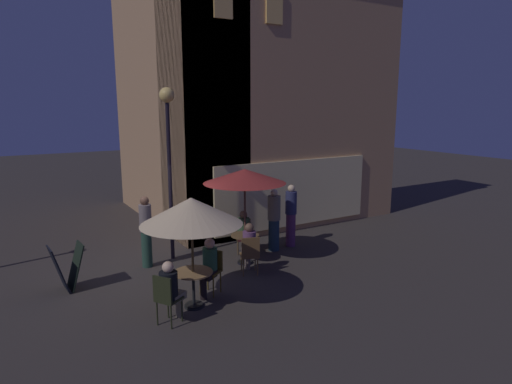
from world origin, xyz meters
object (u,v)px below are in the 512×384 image
patio_umbrella_0 (245,177)px  patron_seated_0 (249,245)px  cafe_chair_0 (250,252)px  patron_standing_4 (291,215)px  cafe_chair_2 (166,296)px  street_lamp_near_corner (168,133)px  cafe_table_1 (193,280)px  patio_umbrella_1 (191,211)px  menu_sandwich_board (67,267)px  patron_seated_1 (244,230)px  patron_seated_2 (171,287)px  cafe_table_0 (245,242)px  patron_standing_6 (274,220)px  patron_standing_5 (146,231)px  patron_seated_3 (209,264)px  cafe_chair_1 (243,233)px  cafe_chair_3 (212,267)px

patio_umbrella_0 → patron_seated_0: (-0.24, -0.62, -1.55)m
cafe_chair_0 → patron_standing_4: size_ratio=0.53×
cafe_chair_2 → street_lamp_near_corner: bearing=35.7°
cafe_table_1 → patio_umbrella_1: size_ratio=0.35×
menu_sandwich_board → patio_umbrella_0: bearing=-11.7°
cafe_table_1 → patron_seated_1: patron_seated_1 is taller
patron_seated_2 → cafe_table_1: bearing=-0.0°
patron_seated_1 → menu_sandwich_board: bearing=-61.8°
menu_sandwich_board → patron_seated_1: patron_seated_1 is taller
cafe_table_0 → patron_standing_6: patron_standing_6 is taller
patron_seated_2 → patron_standing_5: 3.14m
patron_seated_3 → menu_sandwich_board: bearing=-70.7°
cafe_table_0 → cafe_chair_1: (0.40, 0.79, -0.01)m
patio_umbrella_0 → patron_standing_4: patio_umbrella_0 is taller
patron_seated_3 → patron_standing_4: size_ratio=0.69×
street_lamp_near_corner → menu_sandwich_board: bearing=-164.0°
cafe_chair_0 → patron_standing_5: size_ratio=0.53×
cafe_table_1 → patron_standing_5: 2.73m
patio_umbrella_0 → patron_standing_5: (-2.24, 1.05, -1.33)m
patron_seated_3 → cafe_table_1: bearing=0.0°
patron_standing_4 → patron_standing_6: 0.64m
patron_standing_6 → cafe_chair_1: bearing=-141.8°
patron_seated_1 → patron_seated_3: patron_seated_3 is taller
street_lamp_near_corner → patron_seated_3: 3.69m
cafe_table_1 → menu_sandwich_board: bearing=133.3°
cafe_table_1 → cafe_chair_1: 3.51m
cafe_table_0 → patron_seated_2: (-2.74, -2.04, 0.14)m
cafe_chair_0 → cafe_chair_2: 2.90m
cafe_chair_0 → menu_sandwich_board: bearing=92.7°
cafe_chair_2 → patron_standing_5: (0.62, 3.16, 0.34)m
cafe_table_1 → patio_umbrella_1: 1.42m
cafe_chair_0 → patron_standing_4: 2.54m
cafe_table_0 → patio_umbrella_1: (-2.12, -1.65, 1.43)m
cafe_table_1 → patio_umbrella_1: bearing=180.0°
cafe_chair_3 → patio_umbrella_1: bearing=0.0°
cafe_chair_1 → patron_standing_5: patron_standing_5 is taller
patron_seated_2 → patron_standing_5: size_ratio=0.67×
cafe_table_0 → cafe_chair_0: cafe_chair_0 is taller
patron_standing_4 → menu_sandwich_board: bearing=148.7°
patio_umbrella_0 → patron_seated_1: size_ratio=2.06×
street_lamp_near_corner → patio_umbrella_1: street_lamp_near_corner is taller
cafe_chair_1 → patron_seated_2: (-3.14, -2.83, 0.15)m
patron_seated_1 → patron_seated_2: 4.09m
patron_standing_6 → cafe_chair_3: bearing=-89.1°
cafe_table_1 → patron_standing_4: (3.96, 2.22, 0.35)m
patio_umbrella_1 → patron_seated_1: (2.45, 2.31, -1.31)m
patio_umbrella_1 → patron_seated_0: size_ratio=1.79×
cafe_chair_2 → cafe_table_1: bearing=0.0°
street_lamp_near_corner → cafe_chair_2: 4.60m
patron_standing_6 → patron_seated_3: bearing=-89.0°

